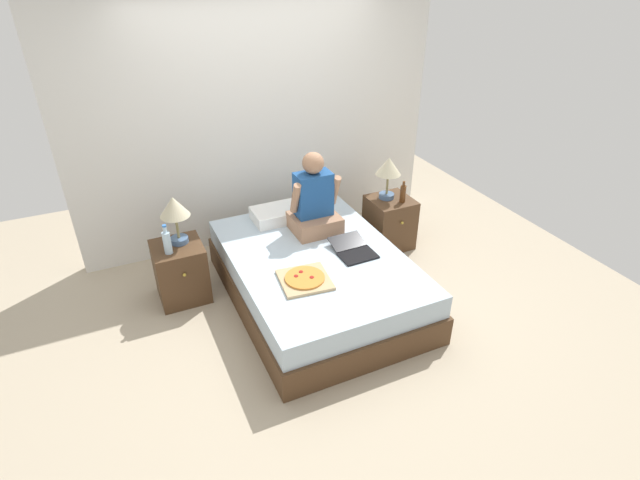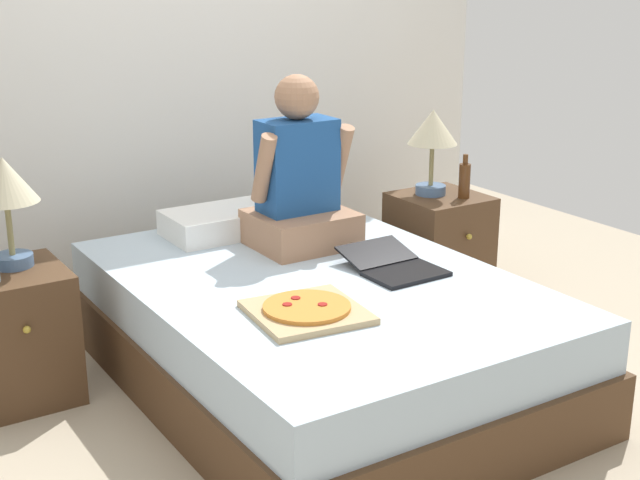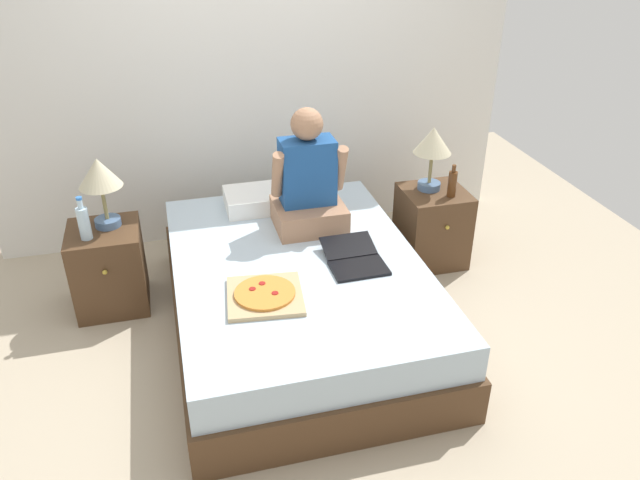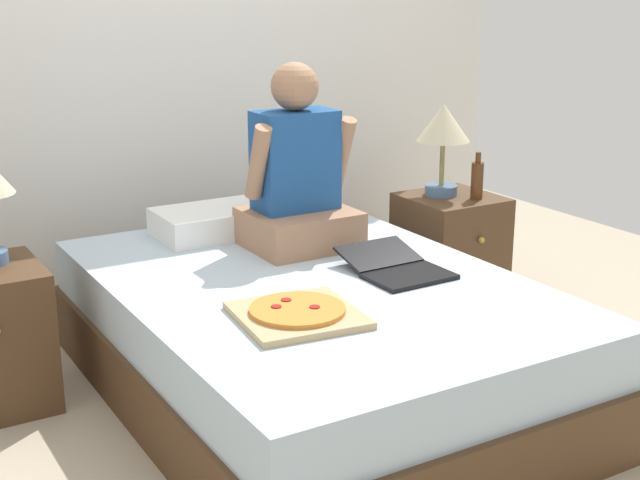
{
  "view_description": "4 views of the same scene",
  "coord_description": "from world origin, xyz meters",
  "px_view_note": "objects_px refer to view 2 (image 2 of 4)",
  "views": [
    {
      "loc": [
        -1.55,
        -3.41,
        2.86
      ],
      "look_at": [
        0.02,
        -0.04,
        0.65
      ],
      "focal_mm": 28.0,
      "sensor_mm": 36.0,
      "label": 1
    },
    {
      "loc": [
        -1.85,
        -2.94,
        1.73
      ],
      "look_at": [
        -0.12,
        -0.22,
        0.72
      ],
      "focal_mm": 50.0,
      "sensor_mm": 36.0,
      "label": 2
    },
    {
      "loc": [
        -0.67,
        -3.07,
        2.39
      ],
      "look_at": [
        0.12,
        -0.06,
        0.63
      ],
      "focal_mm": 35.0,
      "sensor_mm": 36.0,
      "label": 3
    },
    {
      "loc": [
        -1.63,
        -2.79,
        1.59
      ],
      "look_at": [
        -0.06,
        -0.15,
        0.68
      ],
      "focal_mm": 50.0,
      "sensor_mm": 36.0,
      "label": 4
    }
  ],
  "objects_px": {
    "bed": "(317,331)",
    "beer_bottle": "(464,180)",
    "person_seated": "(299,184)",
    "nightstand_right": "(439,245)",
    "nightstand_left": "(14,335)",
    "lamp_on_right_nightstand": "(433,133)",
    "lamp_on_left_nightstand": "(5,188)",
    "laptop": "(396,267)",
    "pizza_box": "(307,311)"
  },
  "relations": [
    {
      "from": "nightstand_right",
      "to": "laptop",
      "type": "xyz_separation_m",
      "value": [
        -0.79,
        -0.66,
        0.22
      ]
    },
    {
      "from": "nightstand_left",
      "to": "laptop",
      "type": "xyz_separation_m",
      "value": [
        1.44,
        -0.66,
        0.22
      ]
    },
    {
      "from": "laptop",
      "to": "lamp_on_left_nightstand",
      "type": "bearing_deg",
      "value": 153.0
    },
    {
      "from": "bed",
      "to": "pizza_box",
      "type": "distance_m",
      "value": 0.49
    },
    {
      "from": "beer_bottle",
      "to": "person_seated",
      "type": "height_order",
      "value": "person_seated"
    },
    {
      "from": "nightstand_right",
      "to": "nightstand_left",
      "type": "bearing_deg",
      "value": 180.0
    },
    {
      "from": "bed",
      "to": "pizza_box",
      "type": "xyz_separation_m",
      "value": [
        -0.25,
        -0.33,
        0.26
      ]
    },
    {
      "from": "bed",
      "to": "beer_bottle",
      "type": "distance_m",
      "value": 1.33
    },
    {
      "from": "nightstand_right",
      "to": "lamp_on_right_nightstand",
      "type": "bearing_deg",
      "value": 120.93
    },
    {
      "from": "lamp_on_right_nightstand",
      "to": "laptop",
      "type": "relative_size",
      "value": 1.07
    },
    {
      "from": "beer_bottle",
      "to": "nightstand_right",
      "type": "bearing_deg",
      "value": 125.01
    },
    {
      "from": "laptop",
      "to": "pizza_box",
      "type": "bearing_deg",
      "value": -159.64
    },
    {
      "from": "nightstand_left",
      "to": "lamp_on_left_nightstand",
      "type": "relative_size",
      "value": 1.23
    },
    {
      "from": "pizza_box",
      "to": "bed",
      "type": "bearing_deg",
      "value": 52.26
    },
    {
      "from": "laptop",
      "to": "lamp_on_right_nightstand",
      "type": "bearing_deg",
      "value": 42.99
    },
    {
      "from": "nightstand_right",
      "to": "lamp_on_right_nightstand",
      "type": "height_order",
      "value": "lamp_on_right_nightstand"
    },
    {
      "from": "lamp_on_right_nightstand",
      "to": "person_seated",
      "type": "distance_m",
      "value": 0.94
    },
    {
      "from": "nightstand_left",
      "to": "lamp_on_right_nightstand",
      "type": "relative_size",
      "value": 1.23
    },
    {
      "from": "lamp_on_right_nightstand",
      "to": "person_seated",
      "type": "relative_size",
      "value": 0.58
    },
    {
      "from": "nightstand_left",
      "to": "pizza_box",
      "type": "height_order",
      "value": "nightstand_left"
    },
    {
      "from": "nightstand_left",
      "to": "nightstand_right",
      "type": "height_order",
      "value": "same"
    },
    {
      "from": "person_seated",
      "to": "laptop",
      "type": "relative_size",
      "value": 1.86
    },
    {
      "from": "lamp_on_right_nightstand",
      "to": "beer_bottle",
      "type": "xyz_separation_m",
      "value": [
        0.1,
        -0.15,
        -0.23
      ]
    },
    {
      "from": "nightstand_right",
      "to": "pizza_box",
      "type": "xyz_separation_m",
      "value": [
        -1.37,
        -0.88,
        0.22
      ]
    },
    {
      "from": "lamp_on_left_nightstand",
      "to": "laptop",
      "type": "distance_m",
      "value": 1.61
    },
    {
      "from": "nightstand_left",
      "to": "pizza_box",
      "type": "xyz_separation_m",
      "value": [
        0.86,
        -0.88,
        0.22
      ]
    },
    {
      "from": "nightstand_right",
      "to": "beer_bottle",
      "type": "distance_m",
      "value": 0.39
    },
    {
      "from": "nightstand_right",
      "to": "person_seated",
      "type": "relative_size",
      "value": 0.71
    },
    {
      "from": "nightstand_left",
      "to": "beer_bottle",
      "type": "relative_size",
      "value": 2.4
    },
    {
      "from": "nightstand_right",
      "to": "laptop",
      "type": "height_order",
      "value": "same"
    },
    {
      "from": "nightstand_right",
      "to": "beer_bottle",
      "type": "bearing_deg",
      "value": -54.99
    },
    {
      "from": "nightstand_right",
      "to": "lamp_on_left_nightstand",
      "type": "bearing_deg",
      "value": 178.69
    },
    {
      "from": "beer_bottle",
      "to": "laptop",
      "type": "relative_size",
      "value": 0.55
    },
    {
      "from": "nightstand_left",
      "to": "person_seated",
      "type": "height_order",
      "value": "person_seated"
    },
    {
      "from": "pizza_box",
      "to": "nightstand_right",
      "type": "bearing_deg",
      "value": 32.6
    },
    {
      "from": "nightstand_right",
      "to": "person_seated",
      "type": "distance_m",
      "value": 1.07
    },
    {
      "from": "pizza_box",
      "to": "lamp_on_right_nightstand",
      "type": "bearing_deg",
      "value": 34.66
    },
    {
      "from": "bed",
      "to": "nightstand_right",
      "type": "relative_size",
      "value": 3.78
    },
    {
      "from": "nightstand_right",
      "to": "lamp_on_right_nightstand",
      "type": "relative_size",
      "value": 1.23
    },
    {
      "from": "bed",
      "to": "nightstand_left",
      "type": "distance_m",
      "value": 1.24
    },
    {
      "from": "lamp_on_right_nightstand",
      "to": "laptop",
      "type": "distance_m",
      "value": 1.11
    },
    {
      "from": "person_seated",
      "to": "beer_bottle",
      "type": "bearing_deg",
      "value": 1.27
    },
    {
      "from": "pizza_box",
      "to": "laptop",
      "type": "bearing_deg",
      "value": 20.36
    },
    {
      "from": "lamp_on_left_nightstand",
      "to": "laptop",
      "type": "bearing_deg",
      "value": -27.0
    },
    {
      "from": "nightstand_left",
      "to": "lamp_on_left_nightstand",
      "type": "height_order",
      "value": "lamp_on_left_nightstand"
    },
    {
      "from": "nightstand_left",
      "to": "lamp_on_right_nightstand",
      "type": "distance_m",
      "value": 2.28
    },
    {
      "from": "nightstand_right",
      "to": "person_seated",
      "type": "bearing_deg",
      "value": -172.61
    },
    {
      "from": "nightstand_left",
      "to": "pizza_box",
      "type": "distance_m",
      "value": 1.25
    },
    {
      "from": "bed",
      "to": "lamp_on_right_nightstand",
      "type": "height_order",
      "value": "lamp_on_right_nightstand"
    },
    {
      "from": "lamp_on_right_nightstand",
      "to": "pizza_box",
      "type": "height_order",
      "value": "lamp_on_right_nightstand"
    }
  ]
}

